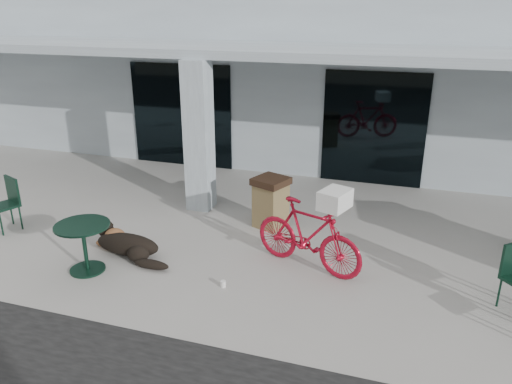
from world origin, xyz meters
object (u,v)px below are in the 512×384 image
(cafe_chair_near, at_px, (4,205))
(trash_receptacle, at_px, (271,202))
(bicycle, at_px, (308,235))
(cafe_table_near, at_px, (85,248))
(dog, at_px, (128,243))

(cafe_chair_near, bearing_deg, trash_receptacle, 41.41)
(bicycle, xyz_separation_m, trash_receptacle, (-1.04, 1.40, -0.09))
(cafe_table_near, distance_m, cafe_chair_near, 2.60)
(dog, relative_size, cafe_table_near, 1.54)
(cafe_chair_near, relative_size, trash_receptacle, 1.02)
(dog, bearing_deg, trash_receptacle, 63.23)
(cafe_table_near, xyz_separation_m, cafe_chair_near, (-2.44, 0.88, 0.10))
(cafe_table_near, xyz_separation_m, trash_receptacle, (2.40, 2.60, 0.09))
(dog, height_order, cafe_chair_near, cafe_chair_near)
(bicycle, height_order, cafe_chair_near, bicycle)
(dog, height_order, cafe_table_near, cafe_table_near)
(trash_receptacle, bearing_deg, dog, -136.64)
(trash_receptacle, bearing_deg, bicycle, -53.40)
(bicycle, relative_size, trash_receptacle, 1.95)
(trash_receptacle, bearing_deg, cafe_table_near, -132.71)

